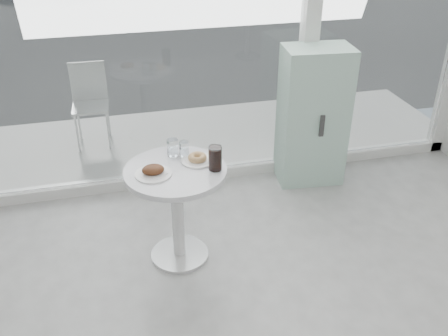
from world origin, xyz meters
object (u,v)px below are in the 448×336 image
object	(u,v)px
water_tumbler_a	(173,149)
plate_donut	(197,159)
patio_chair	(90,99)
main_table	(177,196)
plate_fritter	(154,171)
cola_glass	(215,159)
water_tumbler_b	(184,150)
mint_cabinet	(313,116)

from	to	relation	value
water_tumbler_a	plate_donut	bearing A→B (deg)	-39.61
patio_chair	plate_donut	world-z (taller)	patio_chair
main_table	plate_fritter	world-z (taller)	plate_fritter
plate_donut	water_tumbler_a	world-z (taller)	water_tumbler_a
water_tumbler_a	plate_fritter	bearing A→B (deg)	-125.35
water_tumbler_a	cola_glass	bearing A→B (deg)	-46.94
water_tumbler_b	cola_glass	size ratio (longest dim) A/B	0.63
water_tumbler_a	cola_glass	xyz separation A→B (m)	(0.25, -0.27, 0.03)
plate_donut	water_tumbler_b	xyz separation A→B (m)	(-0.08, 0.11, 0.03)
main_table	cola_glass	world-z (taller)	cola_glass
cola_glass	main_table	bearing A→B (deg)	165.52
main_table	water_tumbler_a	xyz separation A→B (m)	(0.02, 0.20, 0.28)
mint_cabinet	water_tumbler_a	world-z (taller)	mint_cabinet
patio_chair	water_tumbler_b	world-z (taller)	patio_chair
main_table	patio_chair	world-z (taller)	patio_chair
mint_cabinet	water_tumbler_a	size ratio (longest dim) A/B	9.87
main_table	mint_cabinet	size ratio (longest dim) A/B	0.60
water_tumbler_a	water_tumbler_b	distance (m)	0.08
mint_cabinet	plate_donut	size ratio (longest dim) A/B	5.54
plate_fritter	mint_cabinet	bearing A→B (deg)	30.29
main_table	water_tumbler_b	world-z (taller)	water_tumbler_b
main_table	mint_cabinet	distance (m)	1.65
plate_donut	patio_chair	bearing A→B (deg)	110.62
plate_donut	cola_glass	size ratio (longest dim) A/B	1.31
cola_glass	mint_cabinet	bearing A→B (deg)	39.73
plate_fritter	water_tumbler_b	distance (m)	0.33
patio_chair	water_tumbler_a	size ratio (longest dim) A/B	6.54
plate_fritter	plate_donut	xyz separation A→B (m)	(0.32, 0.11, -0.01)
mint_cabinet	water_tumbler_b	xyz separation A→B (m)	(-1.30, -0.69, 0.18)
water_tumbler_a	cola_glass	world-z (taller)	cola_glass
patio_chair	water_tumbler_b	bearing A→B (deg)	-67.85
plate_fritter	cola_glass	xyz separation A→B (m)	(0.42, -0.03, 0.06)
plate_fritter	plate_donut	world-z (taller)	plate_fritter
plate_fritter	plate_donut	size ratio (longest dim) A/B	1.09
patio_chair	plate_donut	distance (m)	2.15
main_table	plate_fritter	distance (m)	0.29
water_tumbler_a	cola_glass	distance (m)	0.37
mint_cabinet	patio_chair	size ratio (longest dim) A/B	1.51
mint_cabinet	plate_donut	world-z (taller)	mint_cabinet
plate_fritter	plate_donut	bearing A→B (deg)	18.71
main_table	patio_chair	xyz separation A→B (m)	(-0.58, 2.07, -0.02)
water_tumbler_a	main_table	bearing A→B (deg)	-94.95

